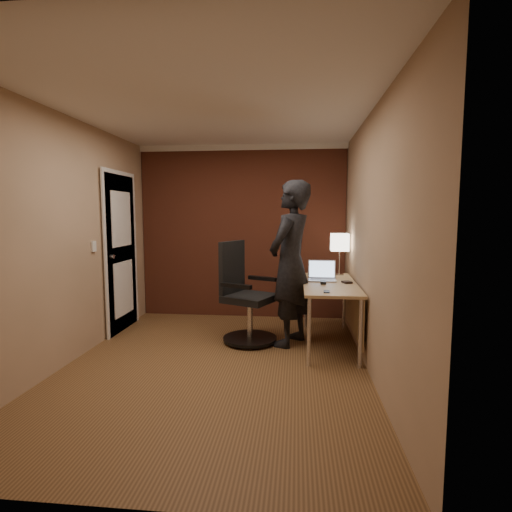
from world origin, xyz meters
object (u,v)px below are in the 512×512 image
Objects in this scene: desk_lamp at (340,243)px; person at (290,263)px; desk at (336,294)px; laptop at (322,275)px; office_chair at (245,299)px; phone at (327,292)px; mouse at (323,283)px; wallet at (347,282)px.

person reaches higher than desk_lamp.
desk is 0.31m from laptop.
phone is at bearing -32.31° from office_chair.
person is at bearing -135.67° from desk_lamp.
mouse is at bearing -149.14° from desk.
person is (0.54, -0.03, 0.43)m from office_chair.
phone is at bearing -104.81° from desk.
person reaches higher than phone.
desk is 0.79× the size of person.
laptop is (-0.24, -0.40, -0.35)m from desk_lamp.
wallet is at bearing 16.36° from mouse.
phone is at bearing 59.17° from person.
wallet is 0.06× the size of person.
desk is at bearing 79.04° from phone.
desk is at bearing -98.92° from desk_lamp.
laptop is 0.29× the size of office_chair.
office_chair is 0.61× the size of person.
office_chair is (-1.18, 0.03, -0.23)m from wallet.
person reaches higher than mouse.
desk_lamp reaches higher than wallet.
wallet is (0.03, -0.60, -0.41)m from desk_lamp.
phone is 1.10m from office_chair.
desk_lamp is at bearing 92.71° from wallet.
person is at bearing 167.68° from mouse.
desk_lamp is 0.88m from person.
desk_lamp is 0.28× the size of person.
desk is 0.23m from mouse.
laptop is 0.75m from phone.
desk_lamp is 0.72m from wallet.
laptop is 2.92× the size of phone.
person is (-0.38, 0.55, 0.21)m from phone.
wallet is at bearing -87.29° from desk_lamp.
office_chair is at bearing -169.65° from laptop.
laptop is 0.34m from wallet.
desk_lamp is 0.83m from mouse.
person is (-0.52, -0.01, 0.35)m from desk.
person is (-0.64, -0.00, 0.21)m from wallet.
office_chair is (-1.06, 0.02, -0.09)m from desk.
desk is 0.59m from phone.
laptop is 3.05× the size of wallet.
phone is at bearing -89.64° from mouse.
desk_lamp reaches higher than mouse.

